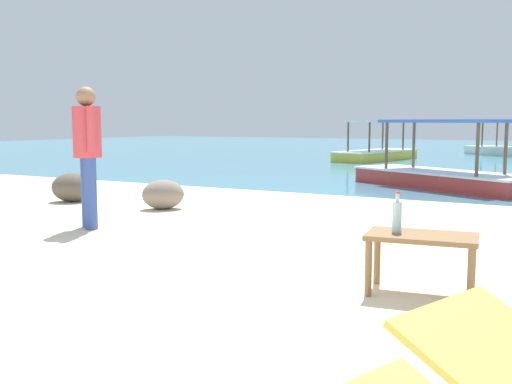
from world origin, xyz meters
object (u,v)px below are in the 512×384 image
low_bench_table (422,244)px  boat_red (441,173)px  boat_yellow (376,152)px  bottle (397,216)px  boat_white (512,148)px  person_standing (87,146)px

low_bench_table → boat_red: size_ratio=0.22×
boat_red → low_bench_table: bearing=-50.3°
low_bench_table → boat_yellow: size_ratio=0.21×
bottle → boat_white: (-1.15, 19.49, -0.31)m
boat_red → boat_yellow: (-3.59, 7.34, 0.00)m
boat_yellow → boat_white: bearing=155.4°
boat_white → person_standing: bearing=-63.0°
person_standing → boat_yellow: size_ratio=0.42×
low_bench_table → boat_white: bearing=86.2°
low_bench_table → bottle: size_ratio=2.74×
boat_red → person_standing: bearing=-82.8°
person_standing → boat_white: (2.67, 18.63, -0.70)m
boat_white → boat_red: same height
bottle → boat_white: 19.53m
low_bench_table → boat_white: 19.52m
low_bench_table → bottle: (-0.18, -0.01, 0.19)m
bottle → boat_red: (-1.20, 7.39, -0.31)m
bottle → boat_white: size_ratio=0.08×
person_standing → boat_yellow: bearing=37.4°
low_bench_table → bottle: 0.26m
person_standing → boat_yellow: 13.92m
bottle → boat_red: 7.49m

